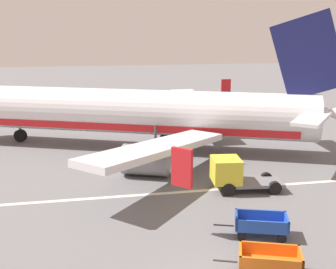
{
  "coord_description": "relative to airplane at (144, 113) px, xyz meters",
  "views": [
    {
      "loc": [
        -4.61,
        -13.28,
        9.76
      ],
      "look_at": [
        0.85,
        14.65,
        2.8
      ],
      "focal_mm": 45.67,
      "sensor_mm": 36.0,
      "label": 1
    }
  ],
  "objects": [
    {
      "name": "apron_stripe",
      "position": [
        -0.14,
        -10.47,
        -3.05
      ],
      "size": [
        120.0,
        0.36,
        0.01
      ],
      "primitive_type": "cube",
      "color": "silver",
      "rests_on": "ground"
    },
    {
      "name": "airplane",
      "position": [
        0.0,
        0.0,
        0.0
      ],
      "size": [
        36.0,
        29.4,
        11.34
      ],
      "color": "silver",
      "rests_on": "ground"
    },
    {
      "name": "baggage_cart_second_in_row",
      "position": [
        2.32,
        -20.11,
        -2.45
      ],
      "size": [
        3.59,
        2.18,
        1.07
      ],
      "color": "orange",
      "rests_on": "ground"
    },
    {
      "name": "baggage_cart_third_in_row",
      "position": [
        3.33,
        -16.84,
        -2.45
      ],
      "size": [
        3.6,
        2.12,
        1.07
      ],
      "color": "#234CB2",
      "rests_on": "ground"
    },
    {
      "name": "service_truck_beside_carts",
      "position": [
        4.08,
        -10.77,
        -1.95
      ],
      "size": [
        4.56,
        2.4,
        2.1
      ],
      "color": "slate",
      "rests_on": "ground"
    }
  ]
}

